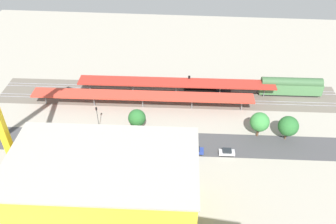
{
  "coord_description": "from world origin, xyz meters",
  "views": [
    {
      "loc": [
        -7.03,
        70.09,
        62.51
      ],
      "look_at": [
        -1.67,
        1.82,
        9.88
      ],
      "focal_mm": 37.23,
      "sensor_mm": 36.0,
      "label": 1
    }
  ],
  "objects_px": {
    "parked_car_0": "(227,152)",
    "construction_building": "(106,192)",
    "street_tree_0": "(260,122)",
    "traffic_light": "(97,115)",
    "platform_canopy_near": "(142,96)",
    "parked_car_2": "(166,150)",
    "box_truck_0": "(163,167)",
    "locomotive": "(207,86)",
    "platform_canopy_far": "(176,83)",
    "parked_car_1": "(194,151)",
    "parked_car_3": "(136,148)",
    "passenger_coach": "(291,86)",
    "street_tree_1": "(137,118)",
    "street_tree_2": "(288,126)"
  },
  "relations": [
    {
      "from": "parked_car_1",
      "to": "box_truck_0",
      "type": "bearing_deg",
      "value": 45.06
    },
    {
      "from": "parked_car_0",
      "to": "construction_building",
      "type": "distance_m",
      "value": 34.0
    },
    {
      "from": "street_tree_0",
      "to": "traffic_light",
      "type": "relative_size",
      "value": 1.03
    },
    {
      "from": "parked_car_2",
      "to": "parked_car_3",
      "type": "bearing_deg",
      "value": 0.23
    },
    {
      "from": "parked_car_2",
      "to": "parked_car_0",
      "type": "bearing_deg",
      "value": -179.01
    },
    {
      "from": "parked_car_3",
      "to": "construction_building",
      "type": "bearing_deg",
      "value": 83.56
    },
    {
      "from": "platform_canopy_far",
      "to": "parked_car_0",
      "type": "distance_m",
      "value": 29.94
    },
    {
      "from": "parked_car_2",
      "to": "street_tree_0",
      "type": "relative_size",
      "value": 0.59
    },
    {
      "from": "passenger_coach",
      "to": "street_tree_1",
      "type": "relative_size",
      "value": 2.7
    },
    {
      "from": "platform_canopy_far",
      "to": "parked_car_1",
      "type": "height_order",
      "value": "platform_canopy_far"
    },
    {
      "from": "platform_canopy_near",
      "to": "locomotive",
      "type": "bearing_deg",
      "value": -151.92
    },
    {
      "from": "parked_car_3",
      "to": "street_tree_2",
      "type": "relative_size",
      "value": 0.64
    },
    {
      "from": "parked_car_3",
      "to": "street_tree_0",
      "type": "relative_size",
      "value": 0.62
    },
    {
      "from": "box_truck_0",
      "to": "parked_car_2",
      "type": "bearing_deg",
      "value": -90.82
    },
    {
      "from": "platform_canopy_near",
      "to": "parked_car_2",
      "type": "distance_m",
      "value": 20.8
    },
    {
      "from": "passenger_coach",
      "to": "parked_car_2",
      "type": "xyz_separation_m",
      "value": [
        36.48,
        28.89,
        -2.44
      ]
    },
    {
      "from": "traffic_light",
      "to": "passenger_coach",
      "type": "bearing_deg",
      "value": -159.58
    },
    {
      "from": "passenger_coach",
      "to": "parked_car_2",
      "type": "bearing_deg",
      "value": 38.38
    },
    {
      "from": "locomotive",
      "to": "parked_car_0",
      "type": "relative_size",
      "value": 3.66
    },
    {
      "from": "passenger_coach",
      "to": "parked_car_2",
      "type": "relative_size",
      "value": 4.46
    },
    {
      "from": "traffic_light",
      "to": "construction_building",
      "type": "bearing_deg",
      "value": 107.89
    },
    {
      "from": "box_truck_0",
      "to": "locomotive",
      "type": "bearing_deg",
      "value": -106.67
    },
    {
      "from": "platform_canopy_near",
      "to": "passenger_coach",
      "type": "xyz_separation_m",
      "value": [
        -45.03,
        -10.26,
        -1.06
      ]
    },
    {
      "from": "parked_car_0",
      "to": "traffic_light",
      "type": "xyz_separation_m",
      "value": [
        34.78,
        -7.84,
        3.92
      ]
    },
    {
      "from": "platform_canopy_far",
      "to": "parked_car_0",
      "type": "height_order",
      "value": "platform_canopy_far"
    },
    {
      "from": "platform_canopy_near",
      "to": "street_tree_1",
      "type": "xyz_separation_m",
      "value": [
        -0.16,
        11.31,
        0.57
      ]
    },
    {
      "from": "parked_car_2",
      "to": "box_truck_0",
      "type": "relative_size",
      "value": 0.42
    },
    {
      "from": "platform_canopy_near",
      "to": "box_truck_0",
      "type": "height_order",
      "value": "platform_canopy_near"
    },
    {
      "from": "parked_car_0",
      "to": "box_truck_0",
      "type": "bearing_deg",
      "value": 25.32
    },
    {
      "from": "street_tree_0",
      "to": "street_tree_2",
      "type": "height_order",
      "value": "street_tree_0"
    },
    {
      "from": "box_truck_0",
      "to": "parked_car_3",
      "type": "bearing_deg",
      "value": -43.21
    },
    {
      "from": "parked_car_1",
      "to": "street_tree_0",
      "type": "height_order",
      "value": "street_tree_0"
    },
    {
      "from": "parked_car_1",
      "to": "construction_building",
      "type": "height_order",
      "value": "construction_building"
    },
    {
      "from": "construction_building",
      "to": "box_truck_0",
      "type": "bearing_deg",
      "value": -127.03
    },
    {
      "from": "passenger_coach",
      "to": "construction_building",
      "type": "bearing_deg",
      "value": 47.02
    },
    {
      "from": "construction_building",
      "to": "street_tree_0",
      "type": "distance_m",
      "value": 45.0
    },
    {
      "from": "platform_canopy_near",
      "to": "box_truck_0",
      "type": "bearing_deg",
      "value": 108.18
    },
    {
      "from": "platform_canopy_near",
      "to": "street_tree_1",
      "type": "distance_m",
      "value": 11.33
    },
    {
      "from": "platform_canopy_near",
      "to": "platform_canopy_far",
      "type": "relative_size",
      "value": 1.07
    },
    {
      "from": "parked_car_2",
      "to": "platform_canopy_near",
      "type": "bearing_deg",
      "value": -65.37
    },
    {
      "from": "parked_car_1",
      "to": "parked_car_3",
      "type": "height_order",
      "value": "parked_car_1"
    },
    {
      "from": "street_tree_1",
      "to": "traffic_light",
      "type": "height_order",
      "value": "street_tree_1"
    },
    {
      "from": "platform_canopy_far",
      "to": "street_tree_0",
      "type": "xyz_separation_m",
      "value": [
        -23.05,
        18.01,
        0.4
      ]
    },
    {
      "from": "platform_canopy_far",
      "to": "street_tree_1",
      "type": "distance_m",
      "value": 21.13
    },
    {
      "from": "passenger_coach",
      "to": "box_truck_0",
      "type": "relative_size",
      "value": 1.88
    },
    {
      "from": "parked_car_3",
      "to": "street_tree_0",
      "type": "bearing_deg",
      "value": -165.35
    },
    {
      "from": "passenger_coach",
      "to": "box_truck_0",
      "type": "height_order",
      "value": "passenger_coach"
    },
    {
      "from": "parked_car_0",
      "to": "box_truck_0",
      "type": "xyz_separation_m",
      "value": [
        15.53,
        7.35,
        1.0
      ]
    },
    {
      "from": "platform_canopy_far",
      "to": "parked_car_1",
      "type": "distance_m",
      "value": 26.98
    },
    {
      "from": "street_tree_0",
      "to": "platform_canopy_far",
      "type": "bearing_deg",
      "value": -37.99
    }
  ]
}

